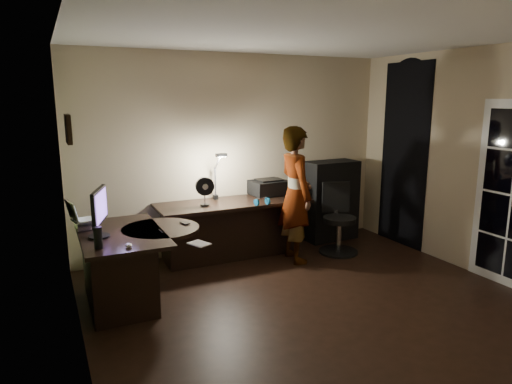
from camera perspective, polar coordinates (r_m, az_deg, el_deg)
name	(u,v)px	position (r m, az deg, el deg)	size (l,w,h in m)	color
floor	(311,302)	(4.99, 6.92, -13.48)	(4.50, 4.00, 0.01)	black
ceiling	(318,33)	(4.56, 7.80, 19.07)	(4.50, 4.00, 0.01)	silver
wall_back	(236,154)	(6.35, -2.47, 4.81)	(4.50, 0.01, 2.70)	tan
wall_front	(493,226)	(3.13, 27.51, -3.80)	(4.50, 0.01, 2.70)	tan
wall_left	(72,196)	(3.88, -21.99, -0.51)	(0.01, 4.00, 2.70)	tan
wall_right	(474,162)	(6.09, 25.54, 3.38)	(0.01, 4.00, 2.70)	tan
green_wall_overlay	(74,196)	(3.88, -21.77, -0.49)	(0.00, 4.00, 2.70)	#49592A
arched_doorway	(404,156)	(6.87, 18.02, 4.35)	(0.01, 0.90, 2.60)	black
french_door	(512,195)	(5.80, 29.34, -0.37)	(0.02, 0.92, 2.10)	white
framed_picture	(68,129)	(4.26, -22.43, 7.29)	(0.04, 0.30, 0.25)	black
desk_left	(123,268)	(4.99, -16.26, -9.06)	(0.82, 1.32, 0.76)	black
desk_right	(234,229)	(6.13, -2.75, -4.69)	(2.04, 0.72, 0.77)	black
cabinet	(330,200)	(6.95, 9.29, -1.04)	(0.79, 0.40, 1.19)	black
laptop_stand	(87,224)	(5.10, -20.39, -3.77)	(0.22, 0.18, 0.09)	silver
laptop	(87,210)	(5.06, -20.40, -2.14)	(0.31, 0.29, 0.21)	silver
monitor	(98,220)	(4.72, -19.15, -3.29)	(0.11, 0.53, 0.35)	black
mouse	(128,245)	(4.37, -15.66, -6.40)	(0.06, 0.09, 0.03)	silver
phone	(185,223)	(5.05, -8.90, -3.81)	(0.06, 0.13, 0.01)	black
pen	(161,231)	(4.78, -11.82, -4.81)	(0.01, 0.13, 0.01)	black
speaker	(98,238)	(4.39, -19.15, -5.40)	(0.08, 0.08, 0.20)	black
notepad	(199,244)	(4.32, -7.10, -6.42)	(0.14, 0.20, 0.01)	silver
desk_fan	(205,191)	(5.78, -6.44, 0.11)	(0.23, 0.13, 0.36)	black
headphones	(262,201)	(5.80, 0.77, -1.13)	(0.20, 0.08, 0.09)	#0C5B8C
printer	(269,187)	(6.41, 1.60, 0.67)	(0.49, 0.38, 0.22)	black
desk_lamp	(215,174)	(6.08, -5.14, 2.25)	(0.17, 0.31, 0.69)	black
office_chair	(340,219)	(6.36, 10.40, -3.37)	(0.54, 0.54, 0.96)	black
person	(296,195)	(5.91, 4.98, -0.33)	(0.63, 0.42, 1.77)	#D8A88C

